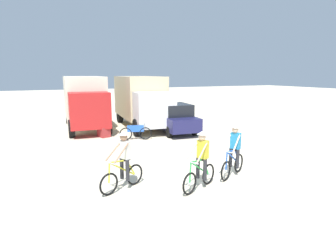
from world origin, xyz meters
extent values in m
plane|color=beige|center=(0.00, 0.00, 0.00)|extent=(120.00, 120.00, 0.00)
cube|color=beige|center=(-3.19, 11.58, 2.00)|extent=(2.73, 5.34, 2.70)
cube|color=#B21E1E|center=(-3.41, 8.18, 1.50)|extent=(2.29, 1.64, 2.00)
cube|color=black|center=(-3.46, 7.49, 1.85)|extent=(2.02, 0.21, 0.80)
cylinder|color=black|center=(-2.39, 8.22, 0.50)|extent=(0.38, 1.02, 1.00)
cylinder|color=black|center=(-4.42, 8.35, 0.50)|extent=(0.38, 1.02, 1.00)
cylinder|color=black|center=(-2.07, 13.20, 0.50)|extent=(0.38, 1.02, 1.00)
cylinder|color=black|center=(-4.10, 13.33, 0.50)|extent=(0.38, 1.02, 1.00)
cube|color=#CCB78E|center=(0.26, 10.34, 2.00)|extent=(2.78, 5.36, 2.70)
cube|color=silver|center=(0.01, 6.95, 1.50)|extent=(2.30, 1.66, 2.00)
cube|color=black|center=(-0.04, 6.25, 1.85)|extent=(2.02, 0.23, 0.80)
cylinder|color=black|center=(1.03, 6.97, 0.50)|extent=(0.39, 1.02, 1.00)
cylinder|color=black|center=(-1.00, 7.12, 0.50)|extent=(0.39, 1.02, 1.00)
cylinder|color=black|center=(1.40, 11.95, 0.50)|extent=(0.39, 1.02, 1.00)
cylinder|color=black|center=(-0.63, 12.10, 0.50)|extent=(0.39, 1.02, 1.00)
cube|color=#1E1E4C|center=(1.40, 7.23, 0.70)|extent=(2.11, 4.33, 0.76)
cube|color=black|center=(1.39, 7.08, 1.42)|extent=(1.77, 2.23, 0.68)
cylinder|color=black|center=(0.74, 8.59, 0.32)|extent=(0.27, 0.66, 0.64)
cylinder|color=black|center=(2.29, 8.46, 0.32)|extent=(0.27, 0.66, 0.64)
cylinder|color=black|center=(0.52, 6.00, 0.32)|extent=(0.27, 0.66, 0.64)
cylinder|color=black|center=(2.07, 5.87, 0.32)|extent=(0.27, 0.66, 0.64)
torus|color=black|center=(-4.34, -0.22, 0.34)|extent=(0.64, 0.35, 0.68)
cylinder|color=silver|center=(-4.34, -0.22, 0.34)|extent=(0.11, 0.11, 0.08)
torus|color=black|center=(-3.40, 0.24, 0.34)|extent=(0.64, 0.35, 0.68)
cylinder|color=silver|center=(-3.40, 0.24, 0.34)|extent=(0.11, 0.11, 0.08)
cylinder|color=gold|center=(-3.85, 0.02, 0.66)|extent=(0.95, 0.49, 0.68)
cylinder|color=gold|center=(-4.01, -0.05, 0.94)|extent=(0.62, 0.33, 0.13)
cylinder|color=gold|center=(-3.56, 0.16, 0.62)|extent=(0.37, 0.21, 0.59)
cylinder|color=gold|center=(-4.32, -0.21, 0.66)|extent=(0.11, 0.09, 0.64)
cylinder|color=silver|center=(-4.30, -0.20, 0.98)|extent=(0.26, 0.48, 0.04)
cube|color=black|center=(-3.71, 0.09, 0.93)|extent=(0.27, 0.21, 0.06)
cube|color=silver|center=(-3.73, 0.08, 1.24)|extent=(0.32, 0.38, 0.56)
sphere|color=#A87A5B|center=(-3.78, 0.05, 1.64)|extent=(0.22, 0.22, 0.22)
cone|color=silver|center=(-3.78, 0.05, 1.77)|extent=(0.32, 0.32, 0.10)
cylinder|color=#26262B|center=(-3.73, -0.06, 0.63)|extent=(0.12, 0.12, 0.66)
cylinder|color=#26262B|center=(-3.84, 0.17, 0.63)|extent=(0.12, 0.12, 0.66)
cylinder|color=#A87A5B|center=(-3.95, -0.23, 1.23)|extent=(0.57, 0.35, 0.53)
cylinder|color=#A87A5B|center=(-4.11, 0.10, 1.23)|extent=(0.60, 0.28, 0.53)
torus|color=black|center=(-2.18, -1.17, 0.34)|extent=(0.64, 0.35, 0.68)
cylinder|color=silver|center=(-2.18, -1.17, 0.34)|extent=(0.11, 0.11, 0.08)
torus|color=black|center=(-1.23, -0.71, 0.34)|extent=(0.64, 0.35, 0.68)
cylinder|color=silver|center=(-1.23, -0.71, 0.34)|extent=(0.11, 0.11, 0.08)
cylinder|color=green|center=(-1.68, -0.93, 0.66)|extent=(0.95, 0.49, 0.68)
cylinder|color=green|center=(-1.84, -1.00, 0.94)|extent=(0.62, 0.33, 0.13)
cylinder|color=green|center=(-1.39, -0.79, 0.62)|extent=(0.37, 0.21, 0.59)
cylinder|color=green|center=(-2.15, -1.16, 0.66)|extent=(0.11, 0.09, 0.64)
cylinder|color=silver|center=(-2.13, -1.15, 0.98)|extent=(0.26, 0.48, 0.04)
cube|color=black|center=(-1.54, -0.86, 0.93)|extent=(0.27, 0.21, 0.06)
cube|color=gold|center=(-1.56, -0.87, 1.24)|extent=(0.32, 0.38, 0.56)
sphere|color=beige|center=(-1.61, -0.90, 1.64)|extent=(0.22, 0.22, 0.22)
cone|color=silver|center=(-1.61, -0.90, 1.77)|extent=(0.32, 0.32, 0.10)
cylinder|color=#26262B|center=(-1.56, -1.01, 0.63)|extent=(0.12, 0.12, 0.66)
cylinder|color=#26262B|center=(-1.67, -0.78, 0.63)|extent=(0.12, 0.12, 0.66)
cylinder|color=beige|center=(-1.78, -1.18, 1.23)|extent=(0.57, 0.35, 0.53)
cylinder|color=beige|center=(-1.94, -0.85, 1.23)|extent=(0.60, 0.28, 0.53)
torus|color=black|center=(-0.54, -0.70, 0.34)|extent=(0.63, 0.37, 0.68)
cylinder|color=silver|center=(-0.54, -0.70, 0.34)|extent=(0.11, 0.11, 0.08)
torus|color=black|center=(0.38, -0.21, 0.34)|extent=(0.63, 0.37, 0.68)
cylinder|color=silver|center=(0.38, -0.21, 0.34)|extent=(0.11, 0.11, 0.08)
cylinder|color=blue|center=(-0.06, -0.44, 0.66)|extent=(0.93, 0.53, 0.68)
cylinder|color=blue|center=(-0.21, -0.52, 0.94)|extent=(0.61, 0.36, 0.13)
cylinder|color=blue|center=(0.23, -0.29, 0.62)|extent=(0.37, 0.23, 0.59)
cylinder|color=blue|center=(-0.52, -0.69, 0.66)|extent=(0.11, 0.09, 0.64)
cylinder|color=silver|center=(-0.50, -0.68, 0.98)|extent=(0.28, 0.48, 0.04)
cube|color=black|center=(0.08, -0.37, 0.93)|extent=(0.27, 0.22, 0.06)
cube|color=teal|center=(0.06, -0.38, 1.24)|extent=(0.33, 0.38, 0.56)
sphere|color=beige|center=(0.01, -0.41, 1.64)|extent=(0.22, 0.22, 0.22)
cone|color=silver|center=(0.01, -0.41, 1.77)|extent=(0.32, 0.32, 0.10)
cylinder|color=#26262B|center=(0.07, -0.52, 0.63)|extent=(0.12, 0.12, 0.66)
cylinder|color=#26262B|center=(-0.05, -0.29, 0.63)|extent=(0.12, 0.12, 0.66)
cylinder|color=beige|center=(-0.15, -0.70, 1.23)|extent=(0.56, 0.37, 0.53)
cylinder|color=beige|center=(-0.32, -0.38, 1.23)|extent=(0.59, 0.30, 0.53)
torus|color=black|center=(-0.87, 6.11, 0.34)|extent=(0.66, 0.28, 0.68)
torus|color=black|center=(-1.86, 6.45, 0.34)|extent=(0.66, 0.28, 0.68)
cube|color=blue|center=(-1.37, 6.28, 0.62)|extent=(0.86, 0.33, 0.36)
cylinder|color=silver|center=(-0.92, 6.13, 0.95)|extent=(0.20, 0.48, 0.04)
cube|color=#9E2D2D|center=(-2.77, 7.74, 0.29)|extent=(0.69, 0.78, 0.57)
camera|label=1|loc=(-6.08, -8.11, 3.52)|focal=30.49mm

